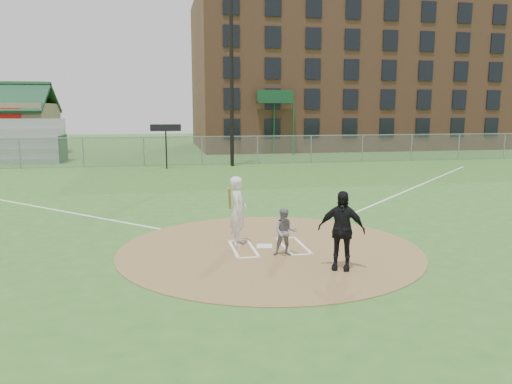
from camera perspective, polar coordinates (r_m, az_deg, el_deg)
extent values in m
plane|color=#2F6221|center=(14.04, 1.57, -6.55)|extent=(140.00, 140.00, 0.00)
cylinder|color=olive|center=(14.03, 1.57, -6.52)|extent=(8.40, 8.40, 0.02)
cube|color=silver|center=(14.21, 0.97, -6.21)|extent=(0.52, 0.52, 0.03)
cube|color=white|center=(25.48, 17.13, 0.27)|extent=(17.04, 17.04, 0.01)
cube|color=white|center=(23.31, -25.87, -1.08)|extent=(17.04, 17.04, 0.01)
imported|color=gray|center=(13.26, 3.33, -4.59)|extent=(0.71, 0.61, 1.27)
imported|color=black|center=(12.22, 9.72, -4.32)|extent=(1.22, 0.93, 1.93)
cube|color=white|center=(14.00, -2.59, -6.50)|extent=(0.08, 1.80, 0.01)
cube|color=white|center=(14.08, -0.37, -6.39)|extent=(0.08, 1.80, 0.01)
cube|color=white|center=(14.90, -2.03, -5.52)|extent=(0.62, 0.08, 0.01)
cube|color=white|center=(13.19, -0.80, -7.49)|extent=(0.62, 0.08, 0.01)
cube|color=white|center=(14.41, 5.34, -6.06)|extent=(0.08, 1.80, 0.01)
cube|color=white|center=(14.27, 3.21, -6.19)|extent=(0.08, 1.80, 0.01)
cube|color=white|center=(15.18, 3.37, -5.25)|extent=(0.62, 0.08, 0.01)
cube|color=white|center=(13.51, 5.27, -7.12)|extent=(0.62, 0.08, 0.01)
imported|color=silver|center=(14.22, -2.04, -2.17)|extent=(0.67, 0.83, 1.97)
cylinder|color=olive|center=(13.70, -3.03, -0.73)|extent=(0.17, 0.60, 0.70)
cube|color=slate|center=(35.41, -6.20, 4.70)|extent=(56.00, 0.03, 2.00)
cube|color=gray|center=(35.35, -6.22, 6.31)|extent=(56.00, 0.06, 0.06)
cube|color=gray|center=(35.41, -6.20, 4.70)|extent=(56.08, 0.08, 2.00)
cube|color=#194728|center=(40.10, -21.16, 4.66)|extent=(0.08, 3.20, 2.00)
cube|color=red|center=(43.82, -27.20, 7.50)|extent=(3.00, 0.12, 1.60)
cube|color=brown|center=(54.69, 9.56, 13.07)|extent=(30.00, 16.00, 15.00)
cube|color=black|center=(47.19, 12.96, 13.45)|extent=(26.60, 0.10, 12.20)
cube|color=#194728|center=(43.67, 2.22, 10.21)|extent=(3.20, 1.00, 0.15)
cube|color=#194728|center=(44.18, 2.05, 7.29)|extent=(0.12, 0.12, 4.50)
cube|color=#194728|center=(43.62, 4.27, 7.24)|extent=(0.12, 0.12, 4.50)
cube|color=#194728|center=(43.68, 2.23, 10.94)|extent=(3.20, 0.08, 1.00)
cylinder|color=black|center=(34.60, -2.81, 12.92)|extent=(0.26, 0.26, 12.00)
cylinder|color=black|center=(33.47, -10.22, 4.85)|extent=(0.10, 0.10, 2.60)
cube|color=black|center=(33.40, -10.29, 7.25)|extent=(2.00, 0.10, 0.45)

